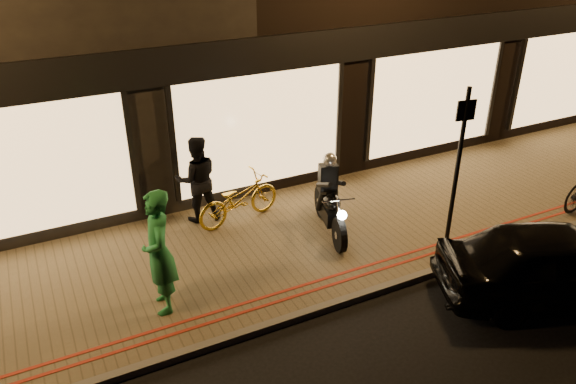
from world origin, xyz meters
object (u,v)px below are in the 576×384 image
object	(u,v)px
sign_post	(458,161)
parked_car	(560,264)
motorcycle	(330,203)
bicycle_gold	(238,199)
person_green	(159,253)

from	to	relation	value
sign_post	parked_car	world-z (taller)	sign_post
parked_car	motorcycle	bearing A→B (deg)	57.63
bicycle_gold	sign_post	bearing A→B (deg)	-141.09
motorcycle	parked_car	world-z (taller)	motorcycle
parked_car	bicycle_gold	bearing A→B (deg)	62.31
sign_post	person_green	size ratio (longest dim) A/B	1.49
person_green	parked_car	world-z (taller)	person_green
motorcycle	person_green	size ratio (longest dim) A/B	0.94
sign_post	bicycle_gold	xyz separation A→B (m)	(-3.11, 2.53, -1.20)
person_green	parked_car	xyz separation A→B (m)	(5.77, -2.43, -0.48)
motorcycle	parked_car	bearing A→B (deg)	-39.92
motorcycle	parked_car	xyz separation A→B (m)	(2.32, -3.28, -0.08)
person_green	parked_car	bearing A→B (deg)	74.29
sign_post	bicycle_gold	size ratio (longest dim) A/B	1.66
bicycle_gold	person_green	bearing A→B (deg)	122.17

